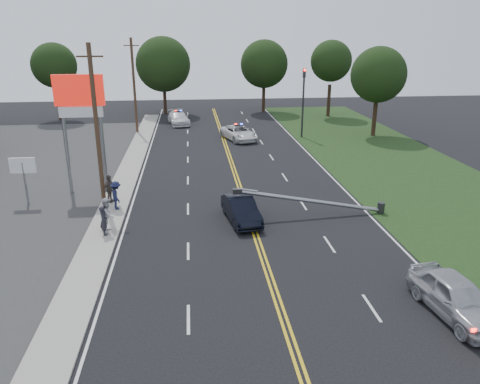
{
  "coord_description": "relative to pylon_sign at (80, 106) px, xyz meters",
  "views": [
    {
      "loc": [
        -3.35,
        -17.72,
        10.64
      ],
      "look_at": [
        -0.61,
        8.02,
        1.7
      ],
      "focal_mm": 35.0,
      "sensor_mm": 36.0,
      "label": 1
    }
  ],
  "objects": [
    {
      "name": "pylon_sign",
      "position": [
        0.0,
        0.0,
        0.0
      ],
      "size": [
        3.2,
        0.35,
        8.0
      ],
      "color": "gray",
      "rests_on": "ground"
    },
    {
      "name": "utility_pole_mid",
      "position": [
        1.3,
        -2.0,
        -0.91
      ],
      "size": [
        1.6,
        0.28,
        10.0
      ],
      "color": "#382619",
      "rests_on": "ground"
    },
    {
      "name": "emergency_a",
      "position": [
        12.03,
        15.33,
        -5.27
      ],
      "size": [
        3.92,
        5.7,
        1.45
      ],
      "primitive_type": "imported",
      "rotation": [
        0.0,
        0.0,
        0.32
      ],
      "color": "silver",
      "rests_on": "ground"
    },
    {
      "name": "bystander_c",
      "position": [
        2.42,
        -3.83,
        -4.98
      ],
      "size": [
        1.01,
        1.31,
        1.79
      ],
      "primitive_type": "imported",
      "rotation": [
        0.0,
        0.0,
        1.9
      ],
      "color": "#171C3B",
      "rests_on": "sidewalk"
    },
    {
      "name": "ground",
      "position": [
        10.5,
        -14.0,
        -6.0
      ],
      "size": [
        120.0,
        120.0,
        0.0
      ],
      "primitive_type": "plane",
      "color": "black",
      "rests_on": "ground"
    },
    {
      "name": "bystander_a",
      "position": [
        2.29,
        -7.71,
        -5.06
      ],
      "size": [
        0.58,
        0.7,
        1.63
      ],
      "primitive_type": "imported",
      "rotation": [
        0.0,
        0.0,
        1.95
      ],
      "color": "#222329",
      "rests_on": "sidewalk"
    },
    {
      "name": "centerline_yellow",
      "position": [
        10.5,
        -4.0,
        -5.99
      ],
      "size": [
        0.36,
        80.0,
        0.0
      ],
      "primitive_type": "cube",
      "color": "gold",
      "rests_on": "ground"
    },
    {
      "name": "grass_verge",
      "position": [
        24.0,
        -4.0,
        -5.99
      ],
      "size": [
        12.0,
        80.0,
        0.01
      ],
      "primitive_type": "cube",
      "color": "black",
      "rests_on": "ground"
    },
    {
      "name": "crashed_sedan",
      "position": [
        9.93,
        -6.31,
        -5.28
      ],
      "size": [
        2.16,
        4.53,
        1.43
      ],
      "primitive_type": "imported",
      "rotation": [
        0.0,
        0.0,
        0.15
      ],
      "color": "black",
      "rests_on": "ground"
    },
    {
      "name": "small_sign",
      "position": [
        -3.5,
        -2.0,
        -3.66
      ],
      "size": [
        1.6,
        0.14,
        3.1
      ],
      "color": "gray",
      "rests_on": "ground"
    },
    {
      "name": "tree_8",
      "position": [
        25.2,
        28.21,
        1.0
      ],
      "size": [
        5.2,
        5.2,
        9.62
      ],
      "color": "black",
      "rests_on": "ground"
    },
    {
      "name": "tree_5",
      "position": [
        -9.19,
        29.32,
        0.63
      ],
      "size": [
        5.43,
        5.43,
        9.37
      ],
      "color": "black",
      "rests_on": "ground"
    },
    {
      "name": "tree_9",
      "position": [
        26.58,
        15.89,
        0.36
      ],
      "size": [
        5.7,
        5.7,
        9.22
      ],
      "color": "black",
      "rests_on": "ground"
    },
    {
      "name": "emergency_b",
      "position": [
        5.73,
        24.53,
        -5.24
      ],
      "size": [
        2.96,
        5.52,
        1.52
      ],
      "primitive_type": "imported",
      "rotation": [
        0.0,
        0.0,
        0.16
      ],
      "color": "silver",
      "rests_on": "ground"
    },
    {
      "name": "fallen_streetlight",
      "position": [
        14.69,
        -6.0,
        -5.08
      ],
      "size": [
        9.36,
        0.44,
        1.91
      ],
      "color": "#2D2D30",
      "rests_on": "ground"
    },
    {
      "name": "sidewalk",
      "position": [
        2.1,
        -4.0,
        -5.94
      ],
      "size": [
        1.8,
        70.0,
        0.12
      ],
      "primitive_type": "cube",
      "color": "#9B968C",
      "rests_on": "ground"
    },
    {
      "name": "tree_6",
      "position": [
        3.83,
        32.4,
        0.48
      ],
      "size": [
        7.12,
        7.12,
        10.05
      ],
      "color": "black",
      "rests_on": "ground"
    },
    {
      "name": "bystander_b",
      "position": [
        2.44,
        -7.29,
        -4.9
      ],
      "size": [
        0.79,
        0.99,
        1.95
      ],
      "primitive_type": "imported",
      "rotation": [
        0.0,
        0.0,
        1.51
      ],
      "color": "#AFAFB4",
      "rests_on": "sidewalk"
    },
    {
      "name": "tree_7",
      "position": [
        17.29,
        32.69,
        0.41
      ],
      "size": [
        6.38,
        6.38,
        9.61
      ],
      "color": "black",
      "rests_on": "ground"
    },
    {
      "name": "traffic_signal",
      "position": [
        18.8,
        16.0,
        -1.79
      ],
      "size": [
        0.28,
        0.41,
        7.05
      ],
      "color": "#2D2D30",
      "rests_on": "ground"
    },
    {
      "name": "utility_pole_far",
      "position": [
        1.3,
        20.0,
        -0.91
      ],
      "size": [
        1.6,
        0.28,
        10.0
      ],
      "color": "#382619",
      "rests_on": "ground"
    },
    {
      "name": "bystander_d",
      "position": [
        1.8,
        -2.51,
        -4.97
      ],
      "size": [
        0.84,
        1.16,
        1.82
      ],
      "primitive_type": "imported",
      "rotation": [
        0.0,
        0.0,
        1.15
      ],
      "color": "#4F453F",
      "rests_on": "sidewalk"
    },
    {
      "name": "waiting_sedan",
      "position": [
        17.26,
        -16.76,
        -5.2
      ],
      "size": [
        2.42,
        4.84,
        1.58
      ],
      "primitive_type": "imported",
      "rotation": [
        0.0,
        0.0,
        0.12
      ],
      "color": "#A7A9AF",
      "rests_on": "ground"
    }
  ]
}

